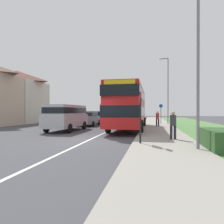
{
  "coord_description": "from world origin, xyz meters",
  "views": [
    {
      "loc": [
        3.51,
        -10.68,
        1.67
      ],
      "look_at": [
        0.62,
        3.85,
        1.6
      ],
      "focal_mm": 31.63,
      "sensor_mm": 36.0,
      "label": 1
    }
  ],
  "objects_px": {
    "parked_car_grey": "(88,118)",
    "pedestrian_walking_away": "(158,118)",
    "parked_car_red": "(106,116)",
    "bus_stop_sign": "(140,114)",
    "street_lamp_near": "(196,43)",
    "double_decker_bus": "(129,106)",
    "parked_van_silver": "(67,115)",
    "parked_car_blue": "(99,117)",
    "street_lamp_mid": "(167,87)",
    "pedestrian_at_stop": "(173,124)",
    "cycle_route_sign": "(161,113)"
  },
  "relations": [
    {
      "from": "parked_car_grey",
      "to": "parked_car_blue",
      "type": "height_order",
      "value": "parked_car_grey"
    },
    {
      "from": "parked_van_silver",
      "to": "parked_car_blue",
      "type": "xyz_separation_m",
      "value": [
        -0.06,
        10.72,
        -0.39
      ]
    },
    {
      "from": "pedestrian_at_stop",
      "to": "street_lamp_near",
      "type": "relative_size",
      "value": 0.21
    },
    {
      "from": "parked_van_silver",
      "to": "pedestrian_at_stop",
      "type": "height_order",
      "value": "parked_van_silver"
    },
    {
      "from": "parked_car_red",
      "to": "cycle_route_sign",
      "type": "relative_size",
      "value": 1.67
    },
    {
      "from": "street_lamp_near",
      "to": "street_lamp_mid",
      "type": "relative_size",
      "value": 0.95
    },
    {
      "from": "street_lamp_near",
      "to": "pedestrian_at_stop",
      "type": "bearing_deg",
      "value": 102.43
    },
    {
      "from": "parked_car_red",
      "to": "pedestrian_at_stop",
      "type": "distance_m",
      "value": 21.66
    },
    {
      "from": "parked_van_silver",
      "to": "bus_stop_sign",
      "type": "relative_size",
      "value": 2.06
    },
    {
      "from": "double_decker_bus",
      "to": "bus_stop_sign",
      "type": "distance_m",
      "value": 8.27
    },
    {
      "from": "pedestrian_at_stop",
      "to": "parked_car_grey",
      "type": "bearing_deg",
      "value": 129.25
    },
    {
      "from": "parked_van_silver",
      "to": "parked_car_red",
      "type": "bearing_deg",
      "value": 90.54
    },
    {
      "from": "parked_car_blue",
      "to": "parked_car_red",
      "type": "bearing_deg",
      "value": 90.96
    },
    {
      "from": "parked_car_red",
      "to": "street_lamp_mid",
      "type": "xyz_separation_m",
      "value": [
        9.14,
        -5.86,
        3.76
      ]
    },
    {
      "from": "parked_car_grey",
      "to": "street_lamp_near",
      "type": "bearing_deg",
      "value": -55.41
    },
    {
      "from": "parked_car_red",
      "to": "pedestrian_walking_away",
      "type": "distance_m",
      "value": 13.26
    },
    {
      "from": "double_decker_bus",
      "to": "pedestrian_at_stop",
      "type": "distance_m",
      "value": 7.2
    },
    {
      "from": "bus_stop_sign",
      "to": "street_lamp_near",
      "type": "height_order",
      "value": "street_lamp_near"
    },
    {
      "from": "parked_car_grey",
      "to": "pedestrian_walking_away",
      "type": "xyz_separation_m",
      "value": [
        7.6,
        -0.71,
        0.06
      ]
    },
    {
      "from": "double_decker_bus",
      "to": "parked_car_blue",
      "type": "distance_m",
      "value": 10.17
    },
    {
      "from": "pedestrian_at_stop",
      "to": "street_lamp_near",
      "type": "height_order",
      "value": "street_lamp_near"
    },
    {
      "from": "parked_car_grey",
      "to": "cycle_route_sign",
      "type": "distance_m",
      "value": 8.85
    },
    {
      "from": "parked_van_silver",
      "to": "street_lamp_near",
      "type": "xyz_separation_m",
      "value": [
        8.81,
        -7.05,
        3.18
      ]
    },
    {
      "from": "parked_car_red",
      "to": "street_lamp_near",
      "type": "bearing_deg",
      "value": -68.45
    },
    {
      "from": "double_decker_bus",
      "to": "parked_car_grey",
      "type": "height_order",
      "value": "double_decker_bus"
    },
    {
      "from": "pedestrian_at_stop",
      "to": "cycle_route_sign",
      "type": "bearing_deg",
      "value": 90.11
    },
    {
      "from": "parked_car_grey",
      "to": "parked_car_red",
      "type": "height_order",
      "value": "parked_car_red"
    },
    {
      "from": "parked_van_silver",
      "to": "pedestrian_at_stop",
      "type": "relative_size",
      "value": 3.2
    },
    {
      "from": "pedestrian_at_stop",
      "to": "bus_stop_sign",
      "type": "relative_size",
      "value": 0.64
    },
    {
      "from": "bus_stop_sign",
      "to": "street_lamp_near",
      "type": "bearing_deg",
      "value": -22.82
    },
    {
      "from": "parked_car_blue",
      "to": "double_decker_bus",
      "type": "bearing_deg",
      "value": -59.47
    },
    {
      "from": "double_decker_bus",
      "to": "parked_van_silver",
      "type": "xyz_separation_m",
      "value": [
        -5.06,
        -2.03,
        -0.85
      ]
    },
    {
      "from": "cycle_route_sign",
      "to": "street_lamp_mid",
      "type": "height_order",
      "value": "street_lamp_mid"
    },
    {
      "from": "street_lamp_near",
      "to": "cycle_route_sign",
      "type": "bearing_deg",
      "value": 92.21
    },
    {
      "from": "parked_car_grey",
      "to": "cycle_route_sign",
      "type": "bearing_deg",
      "value": 23.06
    },
    {
      "from": "double_decker_bus",
      "to": "street_lamp_mid",
      "type": "xyz_separation_m",
      "value": [
        3.93,
        7.76,
        2.56
      ]
    },
    {
      "from": "parked_car_blue",
      "to": "pedestrian_at_stop",
      "type": "relative_size",
      "value": 2.43
    },
    {
      "from": "parked_car_blue",
      "to": "street_lamp_mid",
      "type": "xyz_separation_m",
      "value": [
        9.05,
        -0.93,
        3.79
      ]
    },
    {
      "from": "pedestrian_walking_away",
      "to": "cycle_route_sign",
      "type": "distance_m",
      "value": 4.22
    },
    {
      "from": "street_lamp_mid",
      "to": "parked_car_blue",
      "type": "bearing_deg",
      "value": 174.11
    },
    {
      "from": "bus_stop_sign",
      "to": "street_lamp_mid",
      "type": "relative_size",
      "value": 0.31
    },
    {
      "from": "pedestrian_walking_away",
      "to": "bus_stop_sign",
      "type": "height_order",
      "value": "bus_stop_sign"
    },
    {
      "from": "parked_car_grey",
      "to": "parked_car_red",
      "type": "bearing_deg",
      "value": 91.23
    },
    {
      "from": "parked_car_red",
      "to": "bus_stop_sign",
      "type": "bearing_deg",
      "value": -72.94
    },
    {
      "from": "pedestrian_at_stop",
      "to": "bus_stop_sign",
      "type": "distance_m",
      "value": 2.5
    },
    {
      "from": "bus_stop_sign",
      "to": "parked_car_red",
      "type": "bearing_deg",
      "value": 107.06
    },
    {
      "from": "double_decker_bus",
      "to": "parked_car_red",
      "type": "distance_m",
      "value": 14.62
    },
    {
      "from": "parked_van_silver",
      "to": "pedestrian_walking_away",
      "type": "bearing_deg",
      "value": 32.73
    },
    {
      "from": "parked_car_blue",
      "to": "street_lamp_near",
      "type": "distance_m",
      "value": 20.18
    },
    {
      "from": "double_decker_bus",
      "to": "parked_car_blue",
      "type": "bearing_deg",
      "value": 120.53
    }
  ]
}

